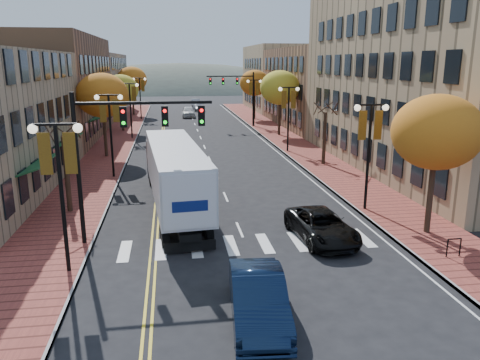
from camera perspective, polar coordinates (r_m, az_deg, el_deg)
name	(u,v)px	position (r m, az deg, el deg)	size (l,w,h in m)	color
ground	(253,262)	(20.12, 1.64, -9.99)	(200.00, 200.00, 0.00)	black
sidewalk_left	(117,141)	(51.54, -14.79, 4.60)	(4.00, 85.00, 0.15)	brown
sidewalk_right	(282,137)	(52.67, 5.14, 5.21)	(4.00, 85.00, 0.15)	brown
building_left_mid	(41,88)	(55.85, -23.07, 10.27)	(12.00, 24.00, 11.00)	brown
building_left_far	(83,85)	(80.33, -18.65, 10.97)	(12.00, 26.00, 9.50)	#9E8966
building_right_near	(454,72)	(40.43, 24.68, 11.89)	(15.00, 28.00, 15.00)	#997F5B
building_right_mid	(336,87)	(63.97, 11.66, 11.00)	(15.00, 24.00, 10.00)	brown
building_right_far	(294,78)	(84.94, 6.55, 12.25)	(15.00, 20.00, 11.00)	#9E8966
tree_left_a	(67,174)	(27.35, -20.35, 0.64)	(0.28, 0.28, 4.20)	#382619
tree_left_b	(102,95)	(42.55, -16.44, 9.86)	(4.48, 4.48, 7.21)	#382619
tree_left_c	(121,90)	(58.43, -14.33, 10.63)	(4.16, 4.16, 6.69)	#382619
tree_left_d	(132,79)	(76.33, -13.04, 11.85)	(4.61, 4.61, 7.42)	#382619
tree_right_a	(437,132)	(23.73, 22.86, 5.37)	(4.16, 4.16, 6.69)	#382619
tree_right_b	(324,138)	(38.56, 10.24, 5.03)	(0.28, 0.28, 4.20)	#382619
tree_right_c	(280,88)	(53.56, 4.88, 11.15)	(4.48, 4.48, 7.21)	#382619
tree_right_d	(255,83)	(69.22, 1.79, 11.74)	(4.35, 4.35, 7.00)	#382619
lamp_left_a	(59,169)	(18.97, -21.17, 1.22)	(1.96, 0.36, 6.05)	black
lamp_left_b	(110,120)	(34.55, -15.57, 7.12)	(1.96, 0.36, 6.05)	black
lamp_left_c	(130,100)	(52.39, -13.26, 9.50)	(1.96, 0.36, 6.05)	black
lamp_left_d	(140,90)	(70.30, -12.11, 10.66)	(1.96, 0.36, 6.05)	black
lamp_right_a	(370,136)	(26.65, 15.52, 5.16)	(1.96, 0.36, 6.05)	black
lamp_right_b	(289,106)	(43.60, 5.94, 8.92)	(1.96, 0.36, 6.05)	black
lamp_right_c	(254,94)	(61.15, 1.73, 10.48)	(1.96, 0.36, 6.05)	black
traffic_mast_near	(121,139)	(21.44, -14.34, 4.85)	(6.10, 0.35, 7.00)	black
traffic_mast_far	(239,89)	(60.78, -0.18, 11.06)	(6.10, 0.34, 7.00)	black
semi_truck	(173,169)	(27.20, -8.17, 1.30)	(3.76, 15.49, 3.83)	black
navy_sedan	(258,298)	(15.62, 2.23, -14.21)	(1.72, 4.93, 1.62)	black
black_suv	(322,226)	(22.58, 9.91, -5.54)	(2.32, 5.04, 1.40)	black
car_far_white	(188,112)	(73.07, -6.31, 8.28)	(1.95, 4.85, 1.65)	silver
car_far_silver	(199,107)	(82.42, -5.07, 8.84)	(1.78, 4.37, 1.27)	#97969D
car_far_oncoming	(196,103)	(90.37, -5.42, 9.37)	(1.57, 4.51, 1.48)	#96969D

